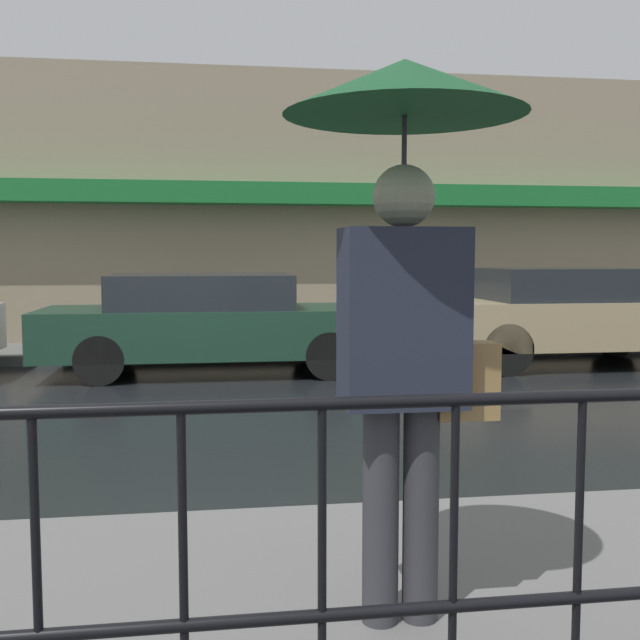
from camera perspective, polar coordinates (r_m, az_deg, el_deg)
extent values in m
plane|color=black|center=(7.78, -8.87, -6.83)|extent=(80.00, 80.00, 0.00)
cube|color=#60605E|center=(3.27, -9.53, -22.52)|extent=(28.00, 2.50, 0.15)
cube|color=#60605E|center=(12.03, -8.72, -2.30)|extent=(28.00, 1.73, 0.15)
cube|color=gold|center=(7.78, -8.87, -6.81)|extent=(25.20, 0.12, 0.01)
cube|color=gray|center=(12.97, -8.83, 8.35)|extent=(28.00, 0.30, 4.73)
cube|color=#196B2D|center=(12.56, -8.86, 9.55)|extent=(16.80, 0.55, 0.35)
cylinder|color=black|center=(1.95, -10.56, -6.62)|extent=(12.00, 0.04, 0.04)
cylinder|color=black|center=(2.14, -10.30, -21.92)|extent=(12.00, 0.04, 0.04)
cylinder|color=black|center=(2.16, -20.68, -20.35)|extent=(0.02, 0.02, 1.05)
cylinder|color=black|center=(2.11, -10.32, -20.66)|extent=(0.02, 0.02, 1.05)
cylinder|color=black|center=(2.13, 0.16, -20.34)|extent=(0.02, 0.02, 1.05)
cylinder|color=black|center=(2.21, 10.10, -19.46)|extent=(0.02, 0.02, 1.05)
cylinder|color=black|center=(2.34, 19.01, -18.20)|extent=(0.02, 0.02, 1.05)
cylinder|color=#333338|center=(3.01, 4.64, -14.57)|extent=(0.14, 0.14, 0.86)
cylinder|color=#333338|center=(3.05, 7.68, -14.34)|extent=(0.14, 0.14, 0.86)
cube|color=#232838|center=(2.86, 6.31, 0.20)|extent=(0.46, 0.28, 0.68)
sphere|color=gray|center=(2.86, 6.40, 9.36)|extent=(0.24, 0.24, 0.24)
cylinder|color=#262628|center=(2.86, 6.38, 7.76)|extent=(0.02, 0.02, 0.76)
cone|color=#144723|center=(2.92, 6.48, 17.22)|extent=(0.91, 0.91, 0.21)
cube|color=#9E7A47|center=(2.97, 11.06, -4.55)|extent=(0.24, 0.12, 0.30)
cube|color=#193828|center=(10.15, -7.95, -0.81)|extent=(4.56, 1.74, 0.62)
cube|color=#1E2328|center=(10.11, -9.02, 2.19)|extent=(2.37, 1.60, 0.45)
cylinder|color=black|center=(11.03, -0.60, -1.68)|extent=(0.62, 0.22, 0.62)
cylinder|color=black|center=(9.54, 0.65, -2.72)|extent=(0.62, 0.22, 0.62)
cylinder|color=black|center=(11.01, -15.35, -1.87)|extent=(0.62, 0.22, 0.62)
cylinder|color=black|center=(9.52, -16.45, -2.94)|extent=(0.62, 0.22, 0.62)
cube|color=tan|center=(11.34, 18.21, -0.16)|extent=(3.94, 1.80, 0.65)
cube|color=#1E2328|center=(11.24, 17.56, 2.63)|extent=(2.05, 1.65, 0.45)
cylinder|color=black|center=(12.64, 21.53, -1.00)|extent=(0.69, 0.22, 0.69)
cylinder|color=black|center=(11.61, 11.02, -1.24)|extent=(0.69, 0.22, 0.69)
cylinder|color=black|center=(10.15, 13.98, -2.18)|extent=(0.69, 0.22, 0.69)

